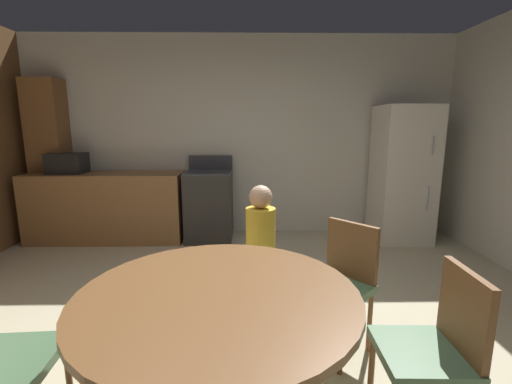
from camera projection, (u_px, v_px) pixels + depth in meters
ground_plane at (229, 355)px, 2.35m from camera, size 14.00×14.00×0.00m
wall_back at (240, 137)px, 4.88m from camera, size 6.09×0.12×2.70m
kitchen_counter at (108, 207)px, 4.63m from camera, size 1.99×0.60×0.90m
pantry_column at (51, 160)px, 4.68m from camera, size 0.44×0.36×2.10m
oven_range at (209, 205)px, 4.65m from camera, size 0.60×0.60×1.10m
refrigerator at (403, 174)px, 4.56m from camera, size 0.68×0.68×1.76m
microwave at (67, 163)px, 4.51m from camera, size 0.44×0.32×0.26m
dining_table at (219, 321)px, 1.65m from camera, size 1.31×1.31×0.76m
chair_east at (436, 344)px, 1.65m from camera, size 0.41×0.41×0.87m
chair_northeast at (341, 278)px, 2.36m from camera, size 0.56×0.56×0.87m
person_child at (261, 252)px, 2.62m from camera, size 0.26×0.26×1.09m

